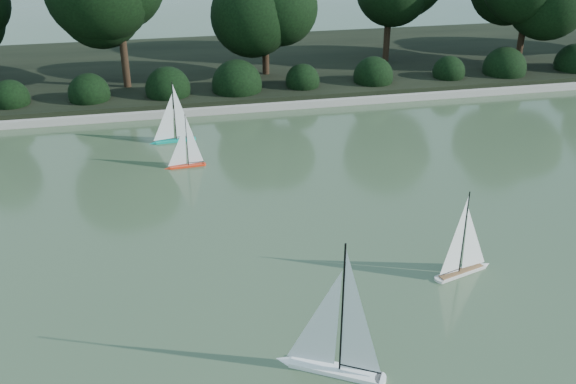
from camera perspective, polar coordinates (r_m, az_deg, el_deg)
The scene contains 8 objects.
ground at distance 9.10m, azimuth 5.21°, elevation -10.61°, with size 80.00×80.00×0.00m, color #324429.
pond_coping at distance 16.97m, azimuth -3.81°, elevation 7.50°, with size 40.00×0.35×0.18m, color gray.
far_bank at distance 20.76m, azimuth -5.56°, elevation 11.01°, with size 40.00×8.00×0.30m, color black.
shrub_hedge at distance 17.72m, azimuth -4.30°, elevation 9.49°, with size 29.10×1.10×1.10m.
sailboat_white_a at distance 7.98m, azimuth 3.50°, elevation -13.85°, with size 1.29×0.87×1.91m.
sailboat_white_b at distance 10.16m, azimuth 15.58°, elevation -5.78°, with size 1.08×0.46×1.49m.
sailboat_orange at distance 13.60m, azimuth -9.29°, elevation 2.95°, with size 0.89×0.20×1.22m.
sailboat_teal at distance 15.02m, azimuth -10.41°, elevation 5.25°, with size 1.10×0.26×1.49m.
Camera 1 is at (-2.36, -6.96, 5.37)m, focal length 40.00 mm.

